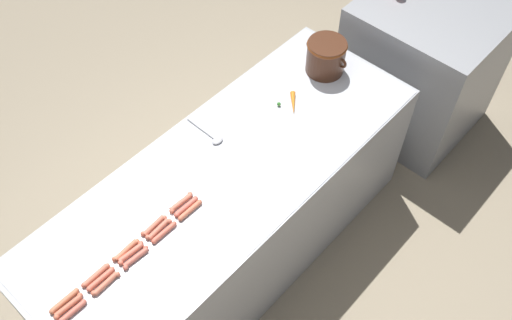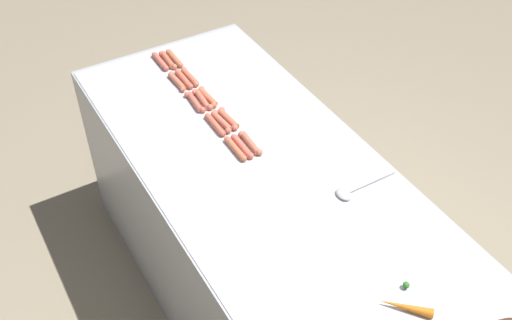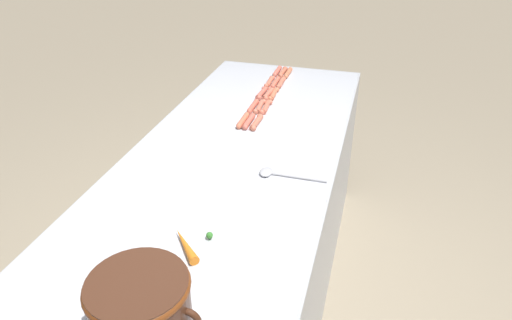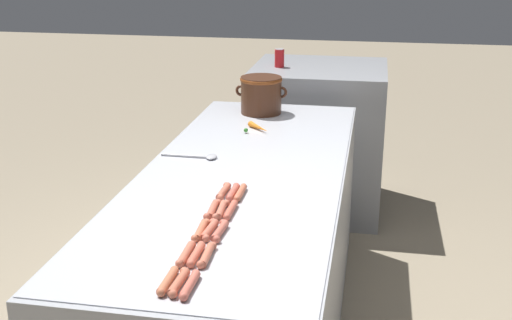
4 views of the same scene
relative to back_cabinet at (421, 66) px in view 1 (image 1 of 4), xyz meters
The scene contains 21 objects.
ground_plane 1.90m from the back_cabinet, 95.25° to the right, with size 20.00×20.00×0.00m, color gray.
griddle_counter 1.83m from the back_cabinet, 95.25° to the right, with size 0.89×2.42×0.92m.
back_cabinet is the anchor object (origin of this frame).
hot_dog_0 2.90m from the back_cabinet, 93.74° to the right, with size 0.03×0.16×0.03m.
hot_dog_1 2.72m from the back_cabinet, 93.91° to the right, with size 0.03×0.16×0.03m.
hot_dog_2 2.54m from the back_cabinet, 94.18° to the right, with size 0.03×0.16×0.03m.
hot_dog_3 2.36m from the back_cabinet, 94.61° to the right, with size 0.04×0.16×0.03m.
hot_dog_4 2.18m from the back_cabinet, 95.04° to the right, with size 0.03×0.16×0.03m.
hot_dog_5 2.90m from the back_cabinet, 93.06° to the right, with size 0.03×0.16×0.03m.
hot_dog_6 2.72m from the back_cabinet, 93.22° to the right, with size 0.03×0.16×0.03m.
hot_dog_7 2.54m from the back_cabinet, 93.52° to the right, with size 0.04×0.16×0.03m.
hot_dog_8 2.36m from the back_cabinet, 93.81° to the right, with size 0.04×0.16×0.03m.
hot_dog_9 2.18m from the back_cabinet, 94.03° to the right, with size 0.03×0.16×0.03m.
hot_dog_10 2.90m from the back_cabinet, 92.33° to the right, with size 0.03×0.16×0.03m.
hot_dog_11 2.71m from the back_cabinet, 92.47° to the right, with size 0.03×0.16×0.03m.
hot_dog_12 2.53m from the back_cabinet, 92.67° to the right, with size 0.04×0.16×0.03m.
hot_dog_13 2.35m from the back_cabinet, 92.97° to the right, with size 0.03×0.16×0.03m.
hot_dog_14 2.18m from the back_cabinet, 93.21° to the right, with size 0.03×0.16×0.03m.
bean_pot 1.03m from the back_cabinet, 107.06° to the right, with size 0.30×0.24×0.21m.
serving_spoon 1.80m from the back_cabinet, 102.79° to the right, with size 0.27×0.07×0.02m.
carrot 1.30m from the back_cabinet, 100.04° to the right, with size 0.14×0.15×0.03m.
Camera 1 is at (1.34, -1.24, 3.36)m, focal length 39.81 mm.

